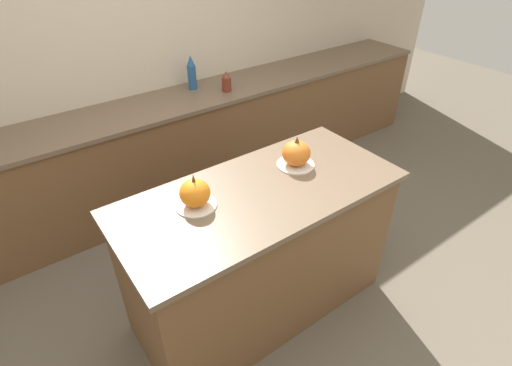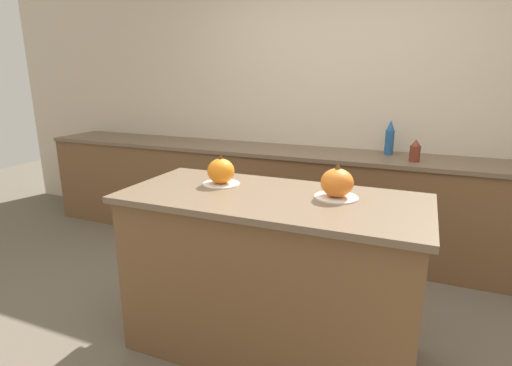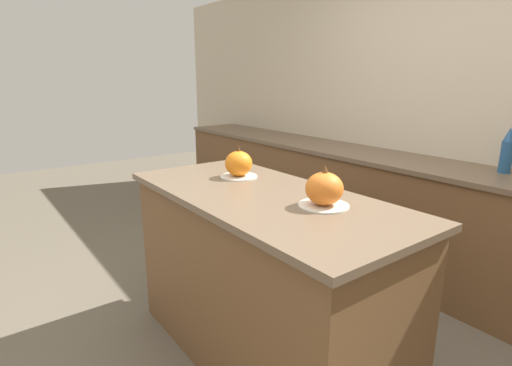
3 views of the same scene
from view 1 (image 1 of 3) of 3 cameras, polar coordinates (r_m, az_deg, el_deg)
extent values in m
plane|color=#665B4C|center=(2.88, 0.55, -16.73)|extent=(12.00, 12.00, 0.00)
cube|color=beige|center=(3.59, -17.89, 16.96)|extent=(8.00, 0.06, 2.50)
cube|color=brown|center=(2.53, 0.61, -10.24)|extent=(1.59, 0.69, 0.92)
cube|color=brown|center=(2.22, 0.68, -1.50)|extent=(1.65, 0.75, 0.03)
cube|color=brown|center=(3.62, -13.78, 3.65)|extent=(6.00, 0.56, 0.89)
cube|color=brown|center=(3.41, -14.85, 10.27)|extent=(6.00, 0.60, 0.03)
cylinder|color=silver|center=(2.13, -8.53, -3.13)|extent=(0.22, 0.22, 0.01)
ellipsoid|color=orange|center=(2.08, -8.71, -1.44)|extent=(0.16, 0.16, 0.15)
cone|color=#4C2D14|center=(2.03, -8.94, 0.69)|extent=(0.02, 0.02, 0.05)
cylinder|color=silver|center=(2.44, 5.67, 2.66)|extent=(0.23, 0.23, 0.01)
ellipsoid|color=orange|center=(2.40, 5.77, 4.25)|extent=(0.17, 0.17, 0.15)
cone|color=brown|center=(2.36, 5.90, 6.17)|extent=(0.03, 0.03, 0.04)
cylinder|color=#235184|center=(3.65, -9.12, 14.67)|extent=(0.08, 0.08, 0.21)
cone|color=#235184|center=(3.60, -9.34, 16.89)|extent=(0.07, 0.07, 0.09)
cylinder|color=maroon|center=(3.58, -4.23, 13.90)|extent=(0.08, 0.08, 0.12)
cone|color=maroon|center=(3.55, -4.29, 15.24)|extent=(0.07, 0.07, 0.05)
camera|label=2|loc=(1.98, 62.31, -5.12)|focal=28.00mm
camera|label=3|loc=(2.72, 46.83, 8.18)|focal=28.00mm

